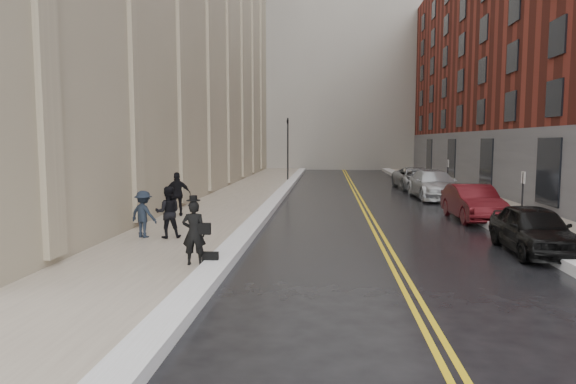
% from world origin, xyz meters
% --- Properties ---
extents(ground, '(160.00, 160.00, 0.00)m').
position_xyz_m(ground, '(0.00, 0.00, 0.00)').
color(ground, black).
rests_on(ground, ground).
extents(sidewalk_left, '(4.00, 64.00, 0.15)m').
position_xyz_m(sidewalk_left, '(-4.50, 16.00, 0.07)').
color(sidewalk_left, gray).
rests_on(sidewalk_left, ground).
extents(sidewalk_right, '(3.00, 64.00, 0.15)m').
position_xyz_m(sidewalk_right, '(9.00, 16.00, 0.07)').
color(sidewalk_right, gray).
rests_on(sidewalk_right, ground).
extents(lane_stripe_a, '(0.12, 64.00, 0.01)m').
position_xyz_m(lane_stripe_a, '(2.38, 16.00, 0.00)').
color(lane_stripe_a, gold).
rests_on(lane_stripe_a, ground).
extents(lane_stripe_b, '(0.12, 64.00, 0.01)m').
position_xyz_m(lane_stripe_b, '(2.62, 16.00, 0.00)').
color(lane_stripe_b, gold).
rests_on(lane_stripe_b, ground).
extents(snow_ridge_left, '(0.70, 60.80, 0.26)m').
position_xyz_m(snow_ridge_left, '(-2.20, 16.00, 0.13)').
color(snow_ridge_left, white).
rests_on(snow_ridge_left, ground).
extents(snow_ridge_right, '(0.85, 60.80, 0.30)m').
position_xyz_m(snow_ridge_right, '(7.15, 16.00, 0.15)').
color(snow_ridge_right, white).
rests_on(snow_ridge_right, ground).
extents(tower_far_right, '(22.00, 18.00, 44.00)m').
position_xyz_m(tower_far_right, '(14.00, 66.00, 22.00)').
color(tower_far_right, slate).
rests_on(tower_far_right, ground).
extents(traffic_signal, '(0.18, 0.15, 5.20)m').
position_xyz_m(traffic_signal, '(-2.60, 30.00, 3.08)').
color(traffic_signal, black).
rests_on(traffic_signal, ground).
extents(parking_sign_near, '(0.06, 0.35, 2.23)m').
position_xyz_m(parking_sign_near, '(7.90, 8.00, 1.36)').
color(parking_sign_near, black).
rests_on(parking_sign_near, ground).
extents(parking_sign_far, '(0.06, 0.35, 2.23)m').
position_xyz_m(parking_sign_far, '(7.90, 20.00, 1.36)').
color(parking_sign_far, black).
rests_on(parking_sign_far, ground).
extents(car_black, '(1.82, 4.30, 1.45)m').
position_xyz_m(car_black, '(6.80, 4.00, 0.73)').
color(car_black, black).
rests_on(car_black, ground).
extents(car_maroon, '(1.76, 4.63, 1.51)m').
position_xyz_m(car_maroon, '(6.80, 10.52, 0.75)').
color(car_maroon, '#430C10').
rests_on(car_maroon, ground).
extents(car_silver_near, '(2.59, 5.77, 1.64)m').
position_xyz_m(car_silver_near, '(6.80, 18.63, 0.82)').
color(car_silver_near, '#B5B8BD').
rests_on(car_silver_near, ground).
extents(car_silver_far, '(2.90, 5.67, 1.53)m').
position_xyz_m(car_silver_far, '(6.79, 24.54, 0.77)').
color(car_silver_far, '#9B9EA2').
rests_on(car_silver_far, ground).
extents(pedestrian_main, '(0.64, 0.45, 1.68)m').
position_xyz_m(pedestrian_main, '(-2.80, 1.24, 0.99)').
color(pedestrian_main, black).
rests_on(pedestrian_main, sidewalk_left).
extents(pedestrian_a, '(0.99, 0.86, 1.72)m').
position_xyz_m(pedestrian_a, '(-4.62, 4.82, 1.01)').
color(pedestrian_a, black).
rests_on(pedestrian_a, sidewalk_left).
extents(pedestrian_b, '(1.16, 0.92, 1.56)m').
position_xyz_m(pedestrian_b, '(-5.46, 4.84, 0.93)').
color(pedestrian_b, black).
rests_on(pedestrian_b, sidewalk_left).
extents(pedestrian_c, '(1.19, 0.75, 1.88)m').
position_xyz_m(pedestrian_c, '(-5.75, 9.75, 1.09)').
color(pedestrian_c, black).
rests_on(pedestrian_c, sidewalk_left).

